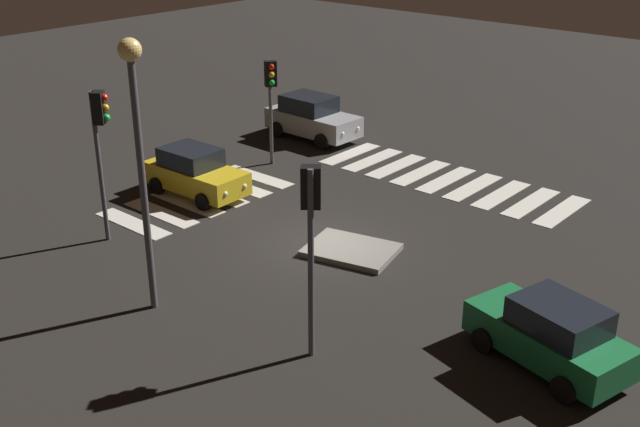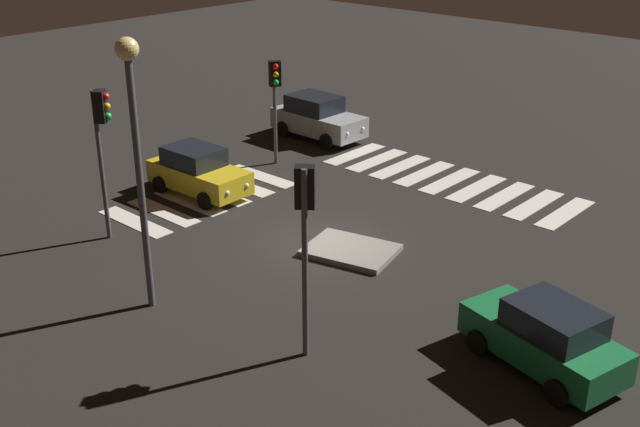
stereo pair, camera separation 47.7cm
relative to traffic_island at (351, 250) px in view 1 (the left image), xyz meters
name	(u,v)px [view 1 (the left image)]	position (x,y,z in m)	size (l,w,h in m)	color
ground_plane	(320,243)	(1.15, 0.10, -0.09)	(80.00, 80.00, 0.00)	black
traffic_island	(351,250)	(0.00, 0.00, 0.00)	(2.99, 2.51, 0.18)	gray
car_silver	(312,118)	(8.39, -7.79, 0.81)	(4.28, 2.07, 1.84)	#9EA0A5
car_yellow	(195,173)	(7.13, -0.08, 0.75)	(3.95, 1.92, 1.70)	gold
car_green	(550,334)	(-7.08, 1.62, 0.73)	(4.09, 2.52, 1.68)	#196B38
traffic_light_west	(311,215)	(-2.59, 4.76, 3.44)	(0.54, 0.53, 4.66)	#47474C
traffic_light_north	(100,130)	(6.24, 4.12, 3.48)	(0.53, 0.54, 4.72)	#47474C
traffic_light_east	(271,87)	(7.27, -4.15, 3.04)	(0.53, 0.54, 4.12)	#47474C
street_lamp	(137,129)	(1.93, 5.88, 4.76)	(0.56, 0.56, 7.03)	#47474C
crosswalk_near	(446,180)	(1.15, -7.15, -0.08)	(9.90, 3.20, 0.02)	silver
crosswalk_side	(200,198)	(6.75, 0.10, -0.08)	(3.20, 6.45, 0.02)	silver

